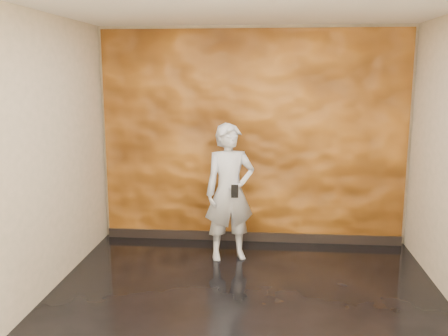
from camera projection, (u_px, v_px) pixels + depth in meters
room at (245, 164)px, 4.52m from camera, size 4.02×4.02×2.81m
feature_wall at (253, 138)px, 6.44m from camera, size 3.90×0.06×2.75m
baseboard at (252, 237)px, 6.65m from camera, size 3.90×0.04×0.12m
man at (230, 192)px, 5.91m from camera, size 0.69×0.56×1.64m
phone at (235, 191)px, 5.67m from camera, size 0.08×0.02×0.15m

